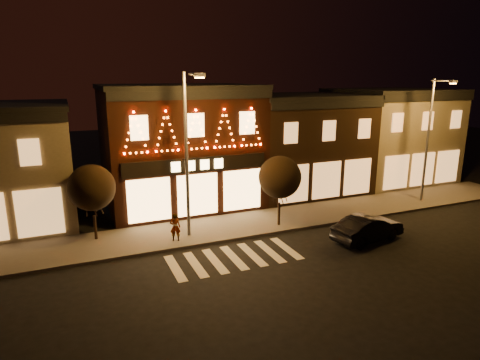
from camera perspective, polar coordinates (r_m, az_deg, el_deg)
ground at (r=17.79m, az=4.17°, el=-15.64°), size 120.00×120.00×0.00m
sidewalk_far at (r=25.12m, az=-0.06°, el=-6.25°), size 44.00×4.00×0.15m
building_pulp at (r=28.96m, az=-8.35°, el=4.73°), size 10.20×8.34×8.30m
building_right_a at (r=32.70m, az=8.04°, el=5.09°), size 9.20×8.28×7.50m
building_right_b at (r=38.06m, az=19.84°, el=5.89°), size 9.20×8.28×7.80m
streetlamp_mid at (r=21.97m, az=-7.16°, el=5.00°), size 0.66×2.05×8.90m
streetlamp_right at (r=31.36m, az=24.91°, el=6.09°), size 0.59×1.96×8.51m
tree_left at (r=23.35m, az=-19.81°, el=-1.01°), size 2.49×2.49×4.16m
tree_right at (r=24.24m, az=5.53°, el=0.38°), size 2.51×2.51×4.20m
dark_sedan at (r=23.88m, az=17.26°, el=-6.38°), size 4.54×2.24×1.43m
pedestrian at (r=22.67m, az=-8.93°, el=-6.44°), size 0.65×0.53×1.55m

